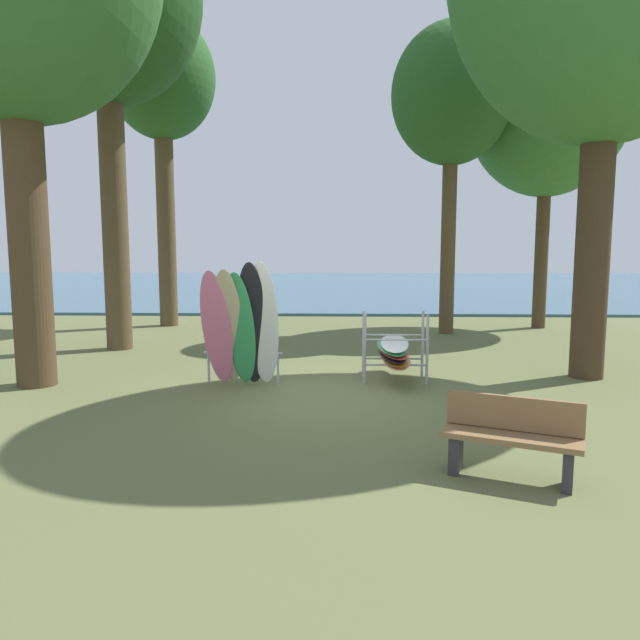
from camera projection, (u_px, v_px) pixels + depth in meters
The scene contains 8 objects.
ground_plane at pixel (324, 395), 9.64m from camera, with size 80.00×80.00×0.00m, color #60663D.
lake_water at pixel (336, 285), 38.78m from camera, with size 80.00×36.00×0.10m, color #38607A.
tree_mid_behind at pixel (452, 97), 15.96m from camera, with size 3.30×3.30×8.49m.
tree_far_right_back at pixel (548, 105), 17.13m from camera, with size 4.67×4.67×9.30m.
tree_deep_back at pixel (162, 84), 17.59m from camera, with size 3.21×3.21×9.37m.
leaning_board_pile at pixel (240, 328), 10.13m from camera, with size 1.41×0.82×2.20m.
board_storage_rack at pixel (394, 351), 10.67m from camera, with size 1.15×2.13×1.25m.
park_bench at pixel (512, 436), 6.12m from camera, with size 1.45×0.92×0.85m.
Camera 1 is at (0.26, -9.42, 2.40)m, focal length 32.91 mm.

